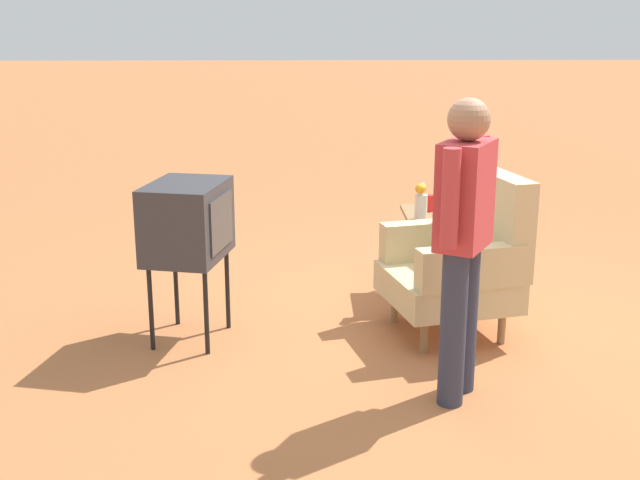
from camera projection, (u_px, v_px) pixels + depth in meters
ground_plane at (448, 334)px, 5.40m from camera, size 60.00×60.00×0.00m
armchair at (463, 259)px, 5.33m from camera, size 0.93×0.94×1.06m
side_table at (442, 225)px, 6.04m from camera, size 0.56×0.56×0.63m
tv_on_stand at (187, 222)px, 5.13m from camera, size 0.68×0.56×1.03m
person_standing at (463, 233)px, 4.29m from camera, size 0.51×0.37×1.64m
bottle_tall_amber at (443, 186)px, 6.20m from camera, size 0.07×0.07×0.30m
bottle_short_clear at (459, 202)px, 5.91m from camera, size 0.06×0.06×0.20m
soda_can_red at (429, 203)px, 6.04m from camera, size 0.07×0.07×0.12m
flower_vase at (421, 199)px, 5.78m from camera, size 0.15×0.09×0.27m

